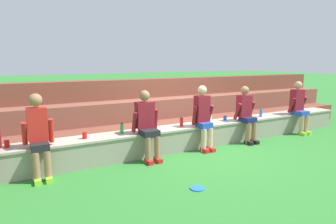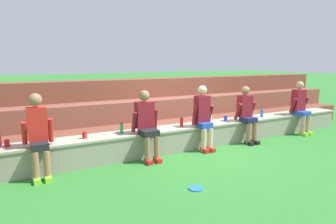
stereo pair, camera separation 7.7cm
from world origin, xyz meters
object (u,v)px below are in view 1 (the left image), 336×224
person_left_of_center (39,134)px  person_center (147,123)px  frisbee (197,188)px  water_bottle_center_gap (261,113)px  water_bottle_near_right (210,118)px  plastic_cup_middle (85,135)px  person_rightmost_edge (299,106)px  plastic_cup_right_end (225,118)px  person_far_right (246,113)px  water_bottle_mid_right (122,128)px  plastic_cup_left_end (7,144)px  water_bottle_near_left (181,122)px  person_right_of_center (203,116)px

person_left_of_center → person_center: 1.93m
person_center → frisbee: person_center is taller
person_center → water_bottle_center_gap: (3.30, 0.22, -0.12)m
water_bottle_near_right → frisbee: water_bottle_near_right is taller
plastic_cup_middle → person_center: bearing=-12.0°
person_rightmost_edge → plastic_cup_middle: 5.57m
person_rightmost_edge → plastic_cup_right_end: bearing=171.7°
person_far_right → plastic_cup_middle: bearing=176.0°
person_center → frisbee: 1.76m
person_left_of_center → water_bottle_near_right: 3.66m
person_far_right → water_bottle_mid_right: bearing=174.2°
person_far_right → frisbee: person_far_right is taller
person_rightmost_edge → water_bottle_near_right: (-2.70, 0.30, -0.12)m
plastic_cup_left_end → water_bottle_near_left: bearing=-1.3°
water_bottle_near_right → person_rightmost_edge: bearing=-6.3°
frisbee → water_bottle_near_right: bearing=49.0°
person_right_of_center → water_bottle_mid_right: (-1.74, 0.31, -0.13)m
person_center → water_bottle_center_gap: person_center is taller
person_right_of_center → frisbee: person_right_of_center is taller
plastic_cup_right_end → person_far_right: bearing=-37.5°
person_far_right → person_rightmost_edge: person_rightmost_edge is taller
person_far_right → water_bottle_near_right: (-0.85, 0.27, -0.10)m
water_bottle_near_left → plastic_cup_middle: 2.07m
person_rightmost_edge → water_bottle_near_left: person_rightmost_edge is taller
water_bottle_mid_right → water_bottle_center_gap: 3.72m
person_center → person_right_of_center: (1.32, -0.02, 0.02)m
person_far_right → plastic_cup_left_end: size_ratio=11.11×
water_bottle_near_right → plastic_cup_right_end: size_ratio=1.87×
plastic_cup_left_end → water_bottle_center_gap: bearing=-0.9°
person_right_of_center → person_rightmost_edge: person_right_of_center is taller
person_rightmost_edge → plastic_cup_left_end: size_ratio=11.57×
person_left_of_center → plastic_cup_left_end: (-0.47, 0.30, -0.18)m
person_center → frisbee: (0.10, -1.61, -0.71)m
person_center → plastic_cup_right_end: bearing=7.4°
person_far_right → plastic_cup_middle: person_far_right is taller
plastic_cup_middle → frisbee: 2.30m
water_bottle_near_left → plastic_cup_left_end: size_ratio=1.77×
water_bottle_near_left → water_bottle_near_right: bearing=1.4°
water_bottle_center_gap → plastic_cup_left_end: water_bottle_center_gap is taller
person_far_right → frisbee: bearing=-147.2°
water_bottle_near_left → plastic_cup_right_end: 1.25m
person_left_of_center → plastic_cup_middle: person_left_of_center is taller
person_center → person_rightmost_edge: bearing=-0.6°
person_rightmost_edge → plastic_cup_right_end: (-2.24, 0.32, -0.17)m
water_bottle_center_gap → plastic_cup_right_end: water_bottle_center_gap is taller
person_center → plastic_cup_right_end: person_center is taller
person_rightmost_edge → water_bottle_near_right: 2.72m
person_right_of_center → person_rightmost_edge: (3.09, -0.02, -0.00)m
person_right_of_center → plastic_cup_left_end: bearing=174.9°
water_bottle_near_left → water_bottle_center_gap: bearing=-0.4°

